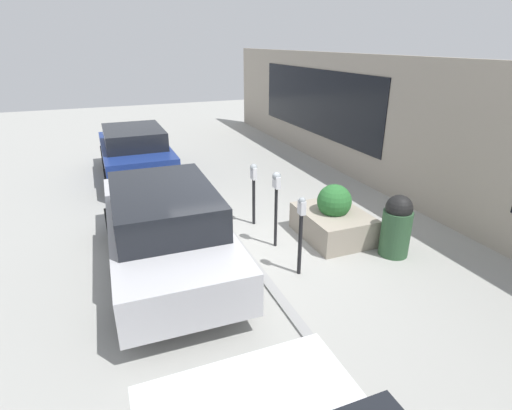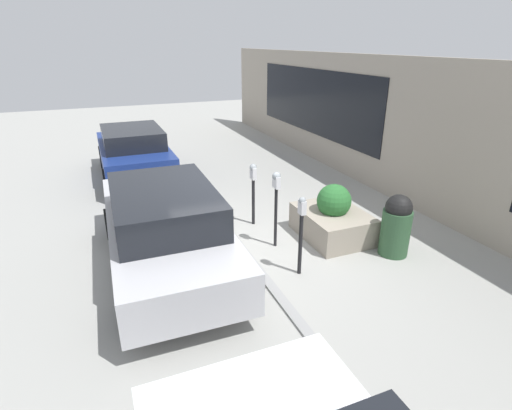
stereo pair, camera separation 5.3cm
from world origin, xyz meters
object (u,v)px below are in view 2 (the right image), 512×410
Objects in this scene: parking_meter_middle at (253,182)px; trash_bin at (396,225)px; parked_car_rear at (134,151)px; parking_meter_nearest at (301,225)px; planter_box at (333,219)px; parking_meter_second at (276,193)px; parked_car_middle at (165,226)px.

parking_meter_middle is 2.97m from trash_bin.
parked_car_rear is 3.54× the size of trash_bin.
planter_box is at bearing -51.87° from parking_meter_nearest.
parking_meter_second is (1.07, -0.04, 0.20)m from parking_meter_nearest.
parking_meter_nearest is at bearing -117.22° from parked_car_middle.
parked_car_rear is at bearing 16.98° from parking_meter_nearest.
parking_meter_nearest is 2.33m from parked_car_middle.
planter_box is at bearing -149.81° from parked_car_rear.
parking_meter_middle is 0.33× the size of parked_car_rear.
parked_car_middle is 4.02× the size of trash_bin.
parking_meter_nearest is at bearing 178.11° from parking_meter_second.
parked_car_rear is at bearing 30.65° from planter_box.
parking_meter_second is 5.79m from parked_car_rear.
parked_car_middle is (0.10, 3.32, 0.39)m from planter_box.
parked_car_rear is (5.39, -0.07, -0.01)m from parked_car_middle.
parking_meter_middle is 0.88× the size of planter_box.
parking_meter_middle is at bearing 41.18° from trash_bin.
parked_car_middle is at bearing 74.02° from trash_bin.
parked_car_middle is at bearing 178.81° from parked_car_rear.
parking_meter_second is 1.43m from planter_box.
parking_meter_middle is (2.17, -0.01, 0.05)m from parking_meter_nearest.
parked_car_middle is at bearing 89.20° from parking_meter_second.
parking_meter_second reaches higher than parked_car_rear.
parked_car_middle is (1.10, 2.05, -0.12)m from parking_meter_nearest.
trash_bin is at bearing -138.82° from parking_meter_middle.
parked_car_middle is 4.17m from trash_bin.
trash_bin reaches higher than planter_box.
planter_box is at bearing -90.77° from parked_car_middle.
parked_car_middle is (0.03, 2.08, -0.32)m from parking_meter_second.
planter_box is 3.34m from parked_car_middle.
planter_box is (-1.17, -1.26, -0.56)m from parking_meter_middle.
parking_meter_middle is 0.29× the size of parked_car_middle.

